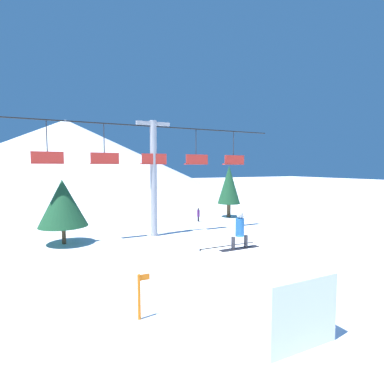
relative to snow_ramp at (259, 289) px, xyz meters
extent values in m
plane|color=white|center=(0.04, 0.06, -0.99)|extent=(220.00, 220.00, 0.00)
cone|color=silver|center=(0.04, 91.41, 8.55)|extent=(82.43, 82.43, 19.07)
cube|color=white|center=(0.00, 0.00, 0.00)|extent=(2.35, 3.85, 1.98)
cube|color=silver|center=(0.00, 1.87, 0.96)|extent=(2.35, 0.10, 0.06)
cube|color=black|center=(0.15, 1.32, 1.00)|extent=(1.58, 0.26, 0.03)
cylinder|color=black|center=(-0.13, 1.32, 1.24)|extent=(0.14, 0.14, 0.44)
cylinder|color=black|center=(0.42, 1.32, 1.24)|extent=(0.14, 0.14, 0.44)
cylinder|color=#1E5693|center=(0.15, 1.32, 1.78)|extent=(0.31, 0.31, 0.65)
sphere|color=#B2B2B7|center=(0.15, 1.32, 2.23)|extent=(0.24, 0.24, 0.24)
cylinder|color=#9E9EA3|center=(0.82, 12.74, 3.09)|extent=(0.47, 0.47, 8.15)
cube|color=#9E9EA3|center=(0.82, 12.74, 6.96)|extent=(2.40, 0.24, 0.24)
cylinder|color=black|center=(0.82, 12.74, 6.76)|extent=(19.76, 0.08, 0.08)
cylinder|color=#28282D|center=(-5.90, 12.74, 5.46)|extent=(0.06, 0.06, 2.59)
cube|color=red|center=(-5.90, 12.74, 4.17)|extent=(1.80, 0.44, 0.08)
cube|color=red|center=(-5.90, 12.56, 4.52)|extent=(1.80, 0.08, 0.70)
cylinder|color=#28282D|center=(-2.54, 12.74, 5.46)|extent=(0.06, 0.06, 2.59)
cube|color=red|center=(-2.54, 12.74, 4.17)|extent=(1.80, 0.44, 0.08)
cube|color=red|center=(-2.54, 12.56, 4.52)|extent=(1.80, 0.08, 0.70)
cylinder|color=#28282D|center=(0.82, 12.74, 5.46)|extent=(0.06, 0.06, 2.59)
cube|color=red|center=(0.82, 12.74, 4.17)|extent=(1.80, 0.44, 0.08)
cube|color=red|center=(0.82, 12.56, 4.52)|extent=(1.80, 0.08, 0.70)
cylinder|color=#28282D|center=(4.18, 12.74, 5.46)|extent=(0.06, 0.06, 2.59)
cube|color=red|center=(4.18, 12.74, 4.17)|extent=(1.80, 0.44, 0.08)
cube|color=red|center=(4.18, 12.56, 4.52)|extent=(1.80, 0.08, 0.70)
cylinder|color=#28282D|center=(7.54, 12.74, 5.46)|extent=(0.06, 0.06, 2.59)
cube|color=red|center=(7.54, 12.74, 4.17)|extent=(1.80, 0.44, 0.08)
cube|color=red|center=(7.54, 12.56, 4.52)|extent=(1.80, 0.08, 0.70)
cylinder|color=#4C3823|center=(-5.13, 13.15, -0.42)|extent=(0.26, 0.26, 1.14)
cone|color=#194728|center=(-5.13, 13.15, 1.65)|extent=(3.04, 3.04, 3.01)
cylinder|color=#4C3823|center=(10.07, 17.19, -0.32)|extent=(0.38, 0.38, 1.34)
cone|color=#194728|center=(10.07, 17.19, 2.21)|extent=(2.22, 2.22, 3.72)
cylinder|color=orange|center=(-3.49, 1.69, -0.24)|extent=(0.10, 0.10, 1.50)
cube|color=orange|center=(-3.31, 1.69, 0.39)|extent=(0.36, 0.02, 0.20)
cylinder|color=black|center=(6.25, 16.31, -0.77)|extent=(0.17, 0.17, 0.45)
cylinder|color=#471956|center=(6.25, 16.31, -0.24)|extent=(0.24, 0.24, 0.60)
sphere|color=#232328|center=(6.25, 16.31, 0.15)|extent=(0.18, 0.18, 0.18)
camera|label=1|loc=(-6.08, -7.43, 3.95)|focal=28.00mm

